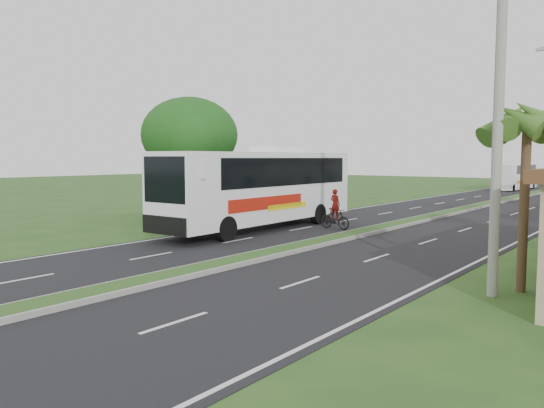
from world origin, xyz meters
The scene contains 10 objects.
ground centered at (0.00, 0.00, 0.00)m, with size 180.00×180.00×0.00m, color #24491B.
road_asphalt centered at (0.00, 20.00, 0.01)m, with size 14.00×160.00×0.02m, color black.
median_strip centered at (0.00, 20.00, 0.10)m, with size 1.20×160.00×0.18m.
lane_edge_left centered at (-6.70, 20.00, 0.00)m, with size 0.12×160.00×0.01m, color silver.
palm_verge_a centered at (9.00, 3.00, 4.74)m, with size 2.40×2.40×5.45m.
shade_tree centered at (-12.11, 10.02, 5.03)m, with size 6.30×6.00×7.54m.
utility_pole_a centered at (8.50, 2.00, 5.67)m, with size 1.60×0.28×11.00m.
coach_bus_main centered at (-5.09, 8.71, 2.40)m, with size 3.17×13.60×4.37m.
coach_bus_far centered at (-3.61, 54.44, 1.71)m, with size 2.66×10.42×3.01m.
motorcyclist centered at (-2.00, 10.98, 0.75)m, with size 1.87×0.68×2.14m.
Camera 1 is at (12.57, -12.92, 3.78)m, focal length 35.00 mm.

